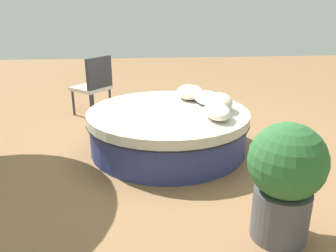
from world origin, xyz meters
TOP-DOWN VIEW (x-y plane):
  - ground_plane at (0.00, 0.00)m, footprint 16.00×16.00m
  - round_bed at (0.00, 0.00)m, footprint 2.02×2.02m
  - throw_pillow_0 at (-0.36, -0.53)m, footprint 0.52×0.29m
  - throw_pillow_1 at (-0.05, -0.65)m, footprint 0.45×0.29m
  - throw_pillow_2 at (0.26, -0.54)m, footprint 0.51×0.33m
  - throw_pillow_3 at (0.52, -0.35)m, footprint 0.47×0.37m
  - patio_chair at (1.54, 1.07)m, footprint 0.72×0.72m
  - planter at (-1.82, -0.71)m, footprint 0.58×0.58m

SIDE VIEW (x-z plane):
  - ground_plane at x=0.00m, z-range 0.00..0.00m
  - round_bed at x=0.00m, z-range 0.01..0.53m
  - planter at x=-1.82m, z-range 0.06..1.01m
  - patio_chair at x=1.54m, z-range 0.07..1.05m
  - throw_pillow_2 at x=0.26m, z-range 0.52..0.68m
  - throw_pillow_0 at x=-0.36m, z-range 0.52..0.69m
  - throw_pillow_3 at x=0.52m, z-range 0.52..0.71m
  - throw_pillow_1 at x=-0.05m, z-range 0.52..0.73m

